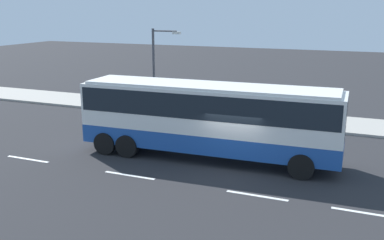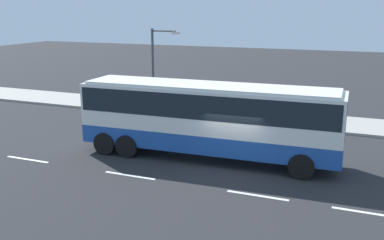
% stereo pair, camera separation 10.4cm
% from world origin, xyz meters
% --- Properties ---
extents(ground_plane, '(120.00, 120.00, 0.00)m').
position_xyz_m(ground_plane, '(0.00, 0.00, 0.00)').
color(ground_plane, '#28282B').
extents(sidewalk_curb, '(80.00, 4.00, 0.15)m').
position_xyz_m(sidewalk_curb, '(0.00, 9.51, 0.07)').
color(sidewalk_curb, '#A8A399').
rests_on(sidewalk_curb, ground_plane).
extents(lane_centreline, '(23.79, 0.16, 0.01)m').
position_xyz_m(lane_centreline, '(-4.36, -2.59, 0.00)').
color(lane_centreline, white).
rests_on(lane_centreline, ground_plane).
extents(coach_bus, '(12.25, 3.01, 3.55)m').
position_xyz_m(coach_bus, '(-1.58, 0.78, 2.20)').
color(coach_bus, '#1E4C9E').
rests_on(coach_bus, ground_plane).
extents(pedestrian_near_curb, '(0.32, 0.32, 1.73)m').
position_xyz_m(pedestrian_near_curb, '(-5.53, 8.02, 1.15)').
color(pedestrian_near_curb, black).
rests_on(pedestrian_near_curb, sidewalk_curb).
extents(pedestrian_at_crossing, '(0.32, 0.32, 1.55)m').
position_xyz_m(pedestrian_at_crossing, '(-3.48, 9.03, 1.03)').
color(pedestrian_at_crossing, '#38334C').
rests_on(pedestrian_at_crossing, sidewalk_curb).
extents(street_lamp, '(1.99, 0.24, 5.53)m').
position_xyz_m(street_lamp, '(-7.71, 7.75, 3.43)').
color(street_lamp, '#47474C').
rests_on(street_lamp, sidewalk_curb).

